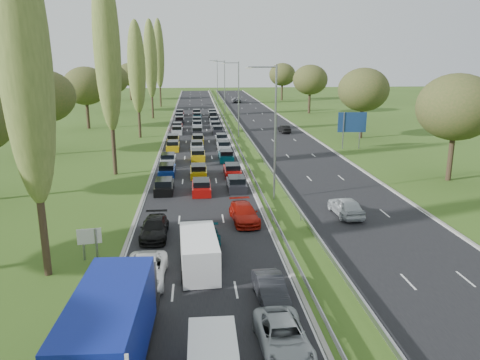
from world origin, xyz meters
name	(u,v)px	position (x,y,z in m)	size (l,w,h in m)	color
ground	(238,135)	(4.50, 80.00, 0.00)	(260.00, 260.00, 0.00)	#324D18
near_carriageway	(197,133)	(-2.25, 82.50, 0.00)	(10.50, 215.00, 0.04)	black
far_carriageway	(275,132)	(11.25, 82.50, 0.00)	(10.50, 215.00, 0.04)	black
central_reservation	(236,129)	(4.50, 82.50, 0.55)	(2.36, 215.00, 0.32)	gray
lamp_columns	(239,100)	(4.50, 78.00, 6.00)	(0.18, 140.18, 12.00)	gray
poplar_row	(127,59)	(-11.50, 68.17, 12.39)	(2.80, 127.80, 22.44)	#2D2116
woodland_left	(36,99)	(-22.00, 62.63, 7.68)	(8.00, 166.00, 11.10)	#2D2116
woodland_right	(384,94)	(24.00, 66.67, 7.68)	(8.00, 153.00, 11.10)	#2D2116
traffic_queue_fill	(197,136)	(-2.24, 77.25, 0.44)	(9.07, 66.87, 0.80)	black
near_car_2	(145,271)	(-5.61, 27.40, 0.71)	(2.30, 5.00, 1.39)	white
near_car_3	(154,228)	(-5.64, 34.51, 0.69)	(1.89, 4.65, 1.35)	black
near_car_7	(206,245)	(-2.05, 30.88, 0.74)	(2.02, 4.96, 1.44)	#04404A
near_car_8	(202,236)	(-2.27, 32.62, 0.72)	(1.65, 4.09, 1.39)	#B6890C
near_car_9	(271,290)	(1.22, 24.51, 0.70)	(1.43, 4.11, 1.36)	black
near_car_10	(283,337)	(1.08, 20.26, 0.67)	(2.15, 4.67, 1.30)	#9DA2A6
near_car_11	(244,213)	(1.12, 37.09, 0.72)	(1.95, 4.81, 1.39)	#961209
far_car_0	(346,206)	(9.56, 37.79, 0.80)	(1.84, 4.58, 1.56)	#B7BDC2
far_car_1	(284,129)	(12.75, 81.54, 0.67)	(1.37, 3.94, 1.30)	black
far_car_2	(236,100)	(9.50, 139.39, 0.79)	(2.57, 5.57, 1.55)	gray
blue_lorry	(114,328)	(-5.98, 19.47, 2.05)	(2.60, 9.38, 3.96)	black
white_van_rear	(199,251)	(-2.50, 29.02, 1.12)	(2.14, 5.45, 2.19)	white
info_sign	(90,240)	(-9.40, 30.91, 1.37)	(1.50, 0.32, 2.10)	gray
direction_sign	(352,124)	(19.40, 66.07, 3.57)	(4.00, 0.40, 5.20)	gray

